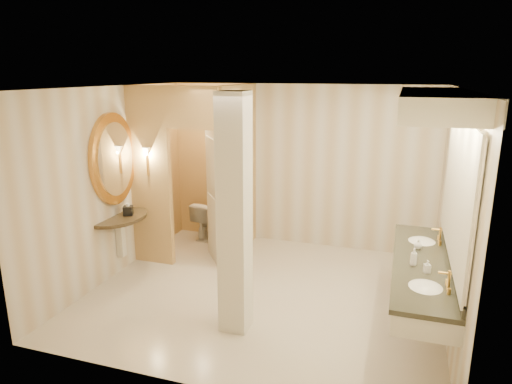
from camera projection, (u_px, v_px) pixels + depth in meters
floor at (263, 293)px, 6.14m from camera, size 4.50×4.50×0.00m
ceiling at (264, 88)px, 5.45m from camera, size 4.50×4.50×0.00m
wall_back at (298, 166)px, 7.64m from camera, size 4.50×0.02×2.70m
wall_front at (197, 254)px, 3.96m from camera, size 4.50×0.02×2.70m
wall_left at (112, 183)px, 6.47m from camera, size 0.02×4.00×2.70m
wall_right at (455, 213)px, 5.13m from camera, size 0.02×4.00×2.70m
toilet_closet at (212, 172)px, 7.01m from camera, size 1.50×1.55×2.70m
wall_sconce at (147, 153)px, 6.67m from camera, size 0.14×0.14×0.42m
vanity at (433, 195)px, 4.80m from camera, size 0.75×2.59×2.09m
console_shelf at (115, 184)px, 6.47m from camera, size 1.00×1.00×1.95m
pillar at (235, 217)px, 4.99m from camera, size 0.31×0.31×2.70m
tissue_box at (128, 211)px, 6.60m from camera, size 0.17×0.17×0.13m
toilet at (208, 219)px, 8.13m from camera, size 0.47×0.70×0.67m
soap_bottle_a at (427, 266)px, 4.70m from camera, size 0.08×0.08×0.14m
soap_bottle_b at (418, 244)px, 5.33m from camera, size 0.10×0.10×0.12m
soap_bottle_c at (414, 257)px, 4.87m from camera, size 0.09×0.09×0.20m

